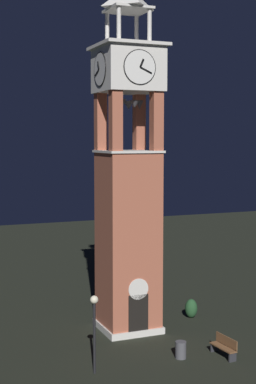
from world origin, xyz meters
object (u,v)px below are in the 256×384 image
clock_tower (128,191)px  park_bench (224,346)px  lamp_post (94,319)px  trash_bin (181,350)px

clock_tower → park_bench: bearing=-63.0°
clock_tower → park_bench: 9.24m
park_bench → lamp_post: size_ratio=0.47×
lamp_post → trash_bin: bearing=1.5°
park_bench → lamp_post: lamp_post is taller
trash_bin → park_bench: bearing=-16.0°
clock_tower → trash_bin: 8.60m
lamp_post → trash_bin: size_ratio=4.35×
lamp_post → trash_bin: lamp_post is taller
park_bench → trash_bin: bearing=164.0°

